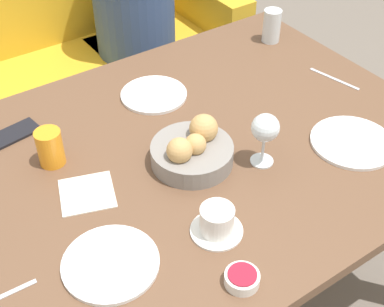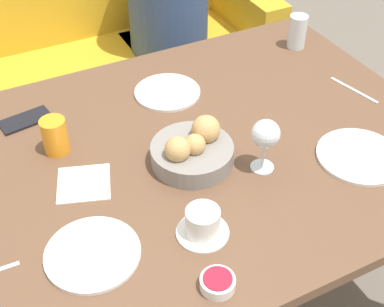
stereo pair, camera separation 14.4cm
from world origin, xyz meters
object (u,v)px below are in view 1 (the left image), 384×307
Objects in this scene: spoon_coffee at (5,295)px; plate_far_center at (154,95)px; couch at (57,80)px; juice_glass at (50,148)px; fork_silver at (334,79)px; plate_near_right at (352,142)px; napkin at (87,194)px; bread_basket at (193,150)px; cell_phone at (13,134)px; coffee_cup at (217,222)px; seated_person at (136,32)px; water_tumbler at (272,26)px; jam_bowl_berry at (242,278)px; plate_near_left at (111,263)px; wine_glass at (265,129)px.

plate_far_center is at bearing 35.24° from spoon_coffee.
plate_far_center is (0.01, -0.90, 0.42)m from couch.
juice_glass reaches higher than fork_silver.
napkin is at bearing 161.32° from plate_near_right.
cell_phone is (-0.37, 0.39, -0.04)m from bread_basket.
seated_person is at bearing 68.47° from coffee_cup.
water_tumbler is at bearing -56.46° from couch.
cell_phone reaches higher than spoon_coffee.
juice_glass is 0.63m from jam_bowl_berry.
bread_basket reaches higher than jam_bowl_berry.
water_tumbler is at bearing 20.77° from napkin.
plate_near_left reaches higher than fork_silver.
spoon_coffee is at bearing -129.57° from seated_person.
couch is 1.55m from coffee_cup.
wine_glass is 0.98× the size of cell_phone.
bread_basket is 1.88× the size of water_tumbler.
juice_glass is 0.95m from water_tumbler.
water_tumbler reaches higher than plate_far_center.
bread_basket is 1.22× the size of fork_silver.
cell_phone reaches higher than fork_silver.
couch is 1.31m from bread_basket.
couch is 11.09× the size of wine_glass.
spoon_coffee is (-0.57, -0.13, -0.04)m from bread_basket.
plate_near_left is 1.20× the size of fork_silver.
water_tumbler is 0.77× the size of wine_glass.
plate_near_right and plate_far_center have the same top height.
juice_glass is 0.74× the size of spoon_coffee.
plate_far_center is 2.72× the size of jam_bowl_berry.
plate_near_left is 1.58× the size of spoon_coffee.
water_tumbler is 0.65× the size of fork_silver.
plate_far_center is 0.55m from water_tumbler.
spoon_coffee is (-1.00, -1.21, 0.21)m from seated_person.
plate_far_center is at bearing 50.37° from plate_near_left.
water_tumbler is at bearing 0.27° from cell_phone.
couch is 10.01× the size of napkin.
plate_near_left reaches higher than cell_phone.
wine_glass is at bearing 43.80° from jam_bowl_berry.
seated_person is 9.77× the size of coffee_cup.
couch reaches higher than fork_silver.
spoon_coffee is at bearing -144.76° from plate_far_center.
water_tumbler is (0.62, 0.39, 0.02)m from bread_basket.
plate_near_left is at bearing -106.29° from couch.
plate_far_center is 1.51× the size of spoon_coffee.
seated_person is at bearing -22.97° from couch.
plate_near_left is 0.67m from plate_far_center.
water_tumbler reaches higher than jam_bowl_berry.
plate_near_right is 1.50× the size of cell_phone.
couch is 1.56m from spoon_coffee.
wine_glass reaches higher than bread_basket.
plate_near_left is at bearing 136.10° from jam_bowl_berry.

